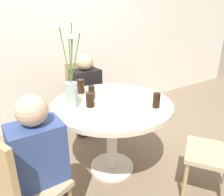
{
  "coord_description": "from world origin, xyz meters",
  "views": [
    {
      "loc": [
        -1.03,
        -1.53,
        1.51
      ],
      "look_at": [
        0.0,
        0.0,
        0.78
      ],
      "focal_mm": 35.0,
      "sensor_mm": 36.0,
      "label": 1
    }
  ],
  "objects_px": {
    "chair_left_flank": "(83,93)",
    "chair_right_flank": "(224,147)",
    "drink_glass_1": "(81,86)",
    "chair_far_back": "(19,184)",
    "drink_glass_3": "(156,100)",
    "drink_glass_0": "(90,100)",
    "side_plate": "(105,111)",
    "drink_glass_2": "(92,92)",
    "person_woman": "(86,97)",
    "birthday_cake": "(128,97)",
    "flower_vase": "(71,81)",
    "person_boy": "(41,171)"
  },
  "relations": [
    {
      "from": "chair_right_flank",
      "to": "chair_far_back",
      "type": "bearing_deg",
      "value": -52.6
    },
    {
      "from": "chair_left_flank",
      "to": "chair_right_flank",
      "type": "bearing_deg",
      "value": -67.91
    },
    {
      "from": "birthday_cake",
      "to": "flower_vase",
      "type": "bearing_deg",
      "value": 159.88
    },
    {
      "from": "chair_left_flank",
      "to": "person_boy",
      "type": "xyz_separation_m",
      "value": [
        -0.93,
        -1.22,
        -0.01
      ]
    },
    {
      "from": "chair_far_back",
      "to": "flower_vase",
      "type": "xyz_separation_m",
      "value": [
        0.58,
        0.42,
        0.47
      ]
    },
    {
      "from": "person_woman",
      "to": "drink_glass_3",
      "type": "bearing_deg",
      "value": -84.29
    },
    {
      "from": "drink_glass_1",
      "to": "person_woman",
      "type": "distance_m",
      "value": 0.58
    },
    {
      "from": "drink_glass_2",
      "to": "person_woman",
      "type": "relative_size",
      "value": 0.12
    },
    {
      "from": "chair_left_flank",
      "to": "drink_glass_0",
      "type": "xyz_separation_m",
      "value": [
        -0.38,
        -0.93,
        0.3
      ]
    },
    {
      "from": "chair_far_back",
      "to": "drink_glass_3",
      "type": "distance_m",
      "value": 1.21
    },
    {
      "from": "drink_glass_2",
      "to": "birthday_cake",
      "type": "bearing_deg",
      "value": -44.28
    },
    {
      "from": "drink_glass_1",
      "to": "drink_glass_2",
      "type": "relative_size",
      "value": 1.07
    },
    {
      "from": "chair_right_flank",
      "to": "drink_glass_1",
      "type": "xyz_separation_m",
      "value": [
        -0.67,
        1.19,
        0.31
      ]
    },
    {
      "from": "chair_far_back",
      "to": "drink_glass_3",
      "type": "bearing_deg",
      "value": -108.68
    },
    {
      "from": "side_plate",
      "to": "drink_glass_2",
      "type": "distance_m",
      "value": 0.33
    },
    {
      "from": "drink_glass_1",
      "to": "person_boy",
      "type": "xyz_separation_m",
      "value": [
        -0.64,
        -0.65,
        -0.31
      ]
    },
    {
      "from": "drink_glass_2",
      "to": "person_woman",
      "type": "distance_m",
      "value": 0.74
    },
    {
      "from": "chair_far_back",
      "to": "person_woman",
      "type": "bearing_deg",
      "value": -62.53
    },
    {
      "from": "flower_vase",
      "to": "person_woman",
      "type": "xyz_separation_m",
      "value": [
        0.48,
        0.69,
        -0.48
      ]
    },
    {
      "from": "chair_right_flank",
      "to": "birthday_cake",
      "type": "xyz_separation_m",
      "value": [
        -0.41,
        0.74,
        0.28
      ]
    },
    {
      "from": "chair_left_flank",
      "to": "chair_right_flank",
      "type": "xyz_separation_m",
      "value": [
        0.37,
        -1.76,
        0.0
      ]
    },
    {
      "from": "side_plate",
      "to": "drink_glass_3",
      "type": "relative_size",
      "value": 1.45
    },
    {
      "from": "drink_glass_3",
      "to": "drink_glass_1",
      "type": "bearing_deg",
      "value": 118.46
    },
    {
      "from": "chair_left_flank",
      "to": "birthday_cake",
      "type": "height_order",
      "value": "chair_left_flank"
    },
    {
      "from": "flower_vase",
      "to": "person_boy",
      "type": "xyz_separation_m",
      "value": [
        -0.43,
        -0.37,
        -0.48
      ]
    },
    {
      "from": "chair_far_back",
      "to": "drink_glass_0",
      "type": "bearing_deg",
      "value": -83.38
    },
    {
      "from": "person_boy",
      "to": "drink_glass_1",
      "type": "bearing_deg",
      "value": 45.29
    },
    {
      "from": "chair_right_flank",
      "to": "drink_glass_3",
      "type": "height_order",
      "value": "chair_right_flank"
    },
    {
      "from": "chair_left_flank",
      "to": "side_plate",
      "type": "height_order",
      "value": "chair_left_flank"
    },
    {
      "from": "chair_far_back",
      "to": "chair_right_flank",
      "type": "height_order",
      "value": "same"
    },
    {
      "from": "chair_right_flank",
      "to": "drink_glass_3",
      "type": "distance_m",
      "value": 0.65
    },
    {
      "from": "chair_left_flank",
      "to": "chair_right_flank",
      "type": "distance_m",
      "value": 1.79
    },
    {
      "from": "side_plate",
      "to": "drink_glass_0",
      "type": "relative_size",
      "value": 1.51
    },
    {
      "from": "drink_glass_1",
      "to": "person_woman",
      "type": "xyz_separation_m",
      "value": [
        0.27,
        0.41,
        -0.31
      ]
    },
    {
      "from": "side_plate",
      "to": "drink_glass_2",
      "type": "bearing_deg",
      "value": 80.55
    },
    {
      "from": "side_plate",
      "to": "drink_glass_0",
      "type": "distance_m",
      "value": 0.18
    },
    {
      "from": "birthday_cake",
      "to": "side_plate",
      "type": "bearing_deg",
      "value": -165.78
    },
    {
      "from": "birthday_cake",
      "to": "drink_glass_1",
      "type": "distance_m",
      "value": 0.52
    },
    {
      "from": "flower_vase",
      "to": "chair_far_back",
      "type": "bearing_deg",
      "value": -143.76
    },
    {
      "from": "chair_far_back",
      "to": "flower_vase",
      "type": "distance_m",
      "value": 0.86
    },
    {
      "from": "chair_right_flank",
      "to": "person_boy",
      "type": "relative_size",
      "value": 0.85
    },
    {
      "from": "chair_far_back",
      "to": "drink_glass_1",
      "type": "xyz_separation_m",
      "value": [
        0.79,
        0.7,
        0.31
      ]
    },
    {
      "from": "chair_far_back",
      "to": "chair_right_flank",
      "type": "distance_m",
      "value": 1.54
    },
    {
      "from": "drink_glass_0",
      "to": "person_woman",
      "type": "height_order",
      "value": "person_woman"
    },
    {
      "from": "chair_far_back",
      "to": "drink_glass_2",
      "type": "height_order",
      "value": "chair_far_back"
    },
    {
      "from": "flower_vase",
      "to": "drink_glass_3",
      "type": "bearing_deg",
      "value": -35.44
    },
    {
      "from": "chair_right_flank",
      "to": "drink_glass_0",
      "type": "bearing_deg",
      "value": -81.53
    },
    {
      "from": "birthday_cake",
      "to": "drink_glass_1",
      "type": "height_order",
      "value": "drink_glass_1"
    },
    {
      "from": "drink_glass_0",
      "to": "drink_glass_1",
      "type": "xyz_separation_m",
      "value": [
        0.09,
        0.36,
        0.01
      ]
    },
    {
      "from": "side_plate",
      "to": "person_boy",
      "type": "relative_size",
      "value": 0.18
    }
  ]
}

